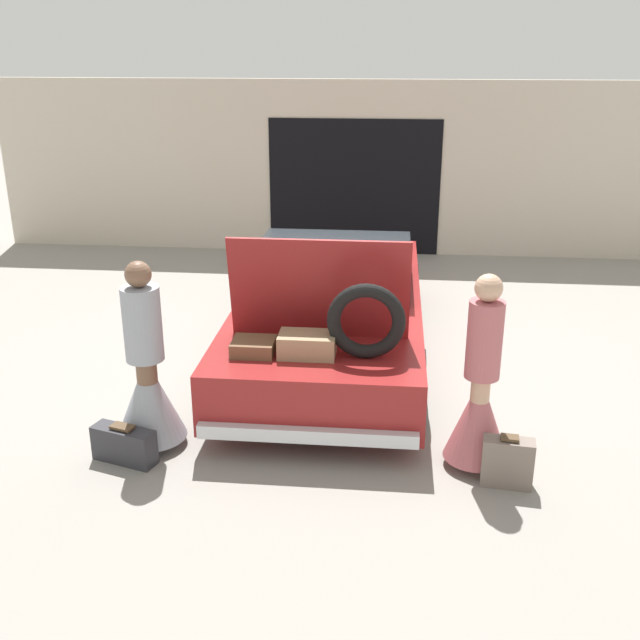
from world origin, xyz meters
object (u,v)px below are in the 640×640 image
car (332,308)px  person_right (479,400)px  suitcase_beside_right_person (507,462)px  suitcase_beside_left_person (124,445)px  person_left (148,382)px

car → person_right: bearing=-58.1°
car → person_right: size_ratio=2.85×
person_right → suitcase_beside_right_person: 0.54m
car → person_right: (1.41, -2.26, 0.05)m
car → suitcase_beside_left_person: (-1.55, -2.50, -0.40)m
person_left → suitcase_beside_left_person: person_left is taller
person_left → car: bearing=140.1°
suitcase_beside_left_person → suitcase_beside_right_person: (3.18, -0.05, 0.05)m
person_right → suitcase_beside_right_person: size_ratio=3.81×
person_right → suitcase_beside_right_person: bearing=-143.6°
person_right → suitcase_beside_left_person: size_ratio=2.87×
person_left → suitcase_beside_right_person: person_left is taller
suitcase_beside_left_person → suitcase_beside_right_person: bearing=-0.9°
person_right → person_left: bearing=87.3°
car → suitcase_beside_left_person: bearing=-121.9°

